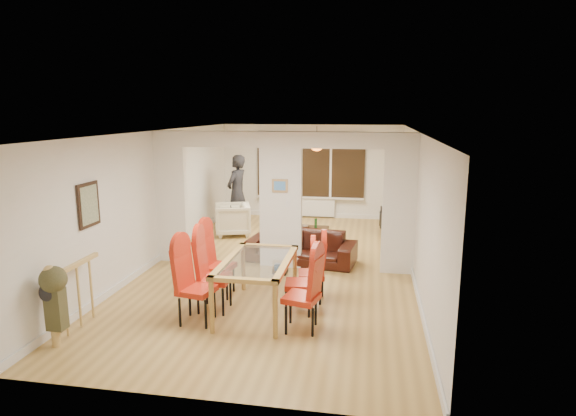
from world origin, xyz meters
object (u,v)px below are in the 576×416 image
(coffee_table, at_px, (309,231))
(bowl, at_px, (305,227))
(dining_chair_la, at_px, (197,284))
(dining_chair_lb, at_px, (214,273))
(dining_chair_rb, at_px, (299,279))
(armchair, at_px, (232,219))
(dining_chair_lc, at_px, (219,262))
(dining_table, at_px, (257,285))
(dining_chair_rc, at_px, (311,270))
(bottle, at_px, (316,223))
(person, at_px, (237,192))
(television, at_px, (383,221))
(sofa, at_px, (301,247))
(dining_chair_ra, at_px, (301,292))

(coffee_table, height_order, bowl, bowl)
(dining_chair_la, relative_size, dining_chair_lb, 0.99)
(dining_chair_rb, relative_size, armchair, 1.24)
(dining_chair_lb, distance_m, dining_chair_lc, 0.60)
(bowl, bearing_deg, dining_chair_lb, -99.41)
(dining_table, bearing_deg, armchair, 110.92)
(dining_chair_rc, height_order, bottle, dining_chair_rc)
(armchair, xyz_separation_m, person, (-0.05, 0.62, 0.56))
(person, distance_m, television, 3.72)
(sofa, relative_size, coffee_table, 2.32)
(dining_chair_la, height_order, bowl, dining_chair_la)
(dining_table, height_order, television, dining_table)
(dining_chair_lc, height_order, person, person)
(dining_table, relative_size, dining_chair_lb, 1.50)
(dining_chair_lb, height_order, coffee_table, dining_chair_lb)
(armchair, height_order, television, armchair)
(dining_chair_lc, xyz_separation_m, person, (-0.94, 4.44, 0.38))
(armchair, height_order, bowl, armchair)
(dining_chair_ra, bearing_deg, dining_chair_rc, 103.21)
(dining_chair_la, relative_size, armchair, 1.36)
(sofa, xyz_separation_m, person, (-2.01, 2.46, 0.63))
(dining_chair_ra, bearing_deg, dining_chair_la, -166.21)
(dining_chair_ra, bearing_deg, dining_chair_rb, 114.47)
(bottle, xyz_separation_m, bowl, (-0.26, 0.01, -0.10))
(dining_chair_lc, distance_m, television, 5.38)
(dining_chair_la, distance_m, person, 5.58)
(dining_chair_la, xyz_separation_m, dining_chair_rb, (1.38, 0.59, -0.05))
(dining_chair_rb, distance_m, dining_chair_rc, 0.51)
(person, distance_m, bowl, 2.00)
(dining_chair_rc, height_order, sofa, dining_chair_rc)
(television, bearing_deg, dining_chair_rc, 149.97)
(dining_chair_lc, distance_m, dining_chair_ra, 1.83)
(dining_table, bearing_deg, sofa, 83.12)
(dining_chair_rb, bearing_deg, sofa, 91.16)
(television, relative_size, coffee_table, 1.09)
(dining_chair_rc, relative_size, coffee_table, 1.10)
(sofa, bearing_deg, dining_chair_lc, -110.36)
(dining_chair_lb, xyz_separation_m, bowl, (0.75, 4.55, -0.34))
(dining_chair_ra, xyz_separation_m, bottle, (-0.38, 4.98, -0.21))
(sofa, bearing_deg, dining_table, -88.78)
(dining_chair_ra, distance_m, coffee_table, 5.12)
(dining_chair_lb, xyz_separation_m, dining_chair_lc, (-0.12, 0.59, -0.01))
(armchair, bearing_deg, dining_chair_rb, 10.08)
(armchair, bearing_deg, coffee_table, 78.68)
(dining_chair_rb, relative_size, bowl, 4.43)
(armchair, height_order, bottle, armchair)
(dining_chair_rc, bearing_deg, dining_table, -151.46)
(person, relative_size, bottle, 7.36)
(dining_chair_lc, relative_size, armchair, 1.35)
(dining_chair_lc, bearing_deg, television, 69.15)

